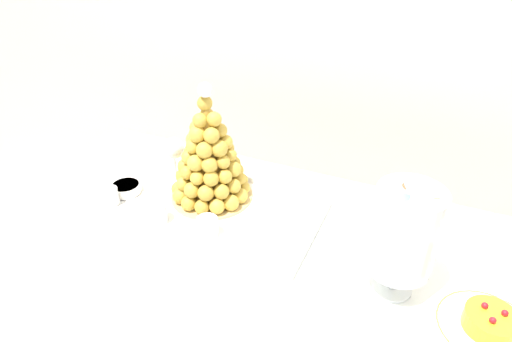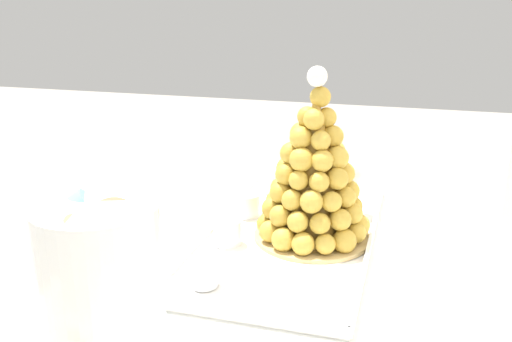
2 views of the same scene
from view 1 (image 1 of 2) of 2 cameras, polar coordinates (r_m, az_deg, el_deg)
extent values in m
cube|color=silver|center=(1.77, 11.87, 20.84)|extent=(4.80, 0.10, 2.50)
cylinder|color=brown|center=(1.92, -14.91, -7.42)|extent=(0.04, 0.04, 0.78)
cylinder|color=brown|center=(1.63, 26.25, -18.71)|extent=(0.04, 0.04, 0.78)
cube|color=brown|center=(1.18, -1.39, -9.41)|extent=(1.41, 0.73, 0.02)
cube|color=white|center=(1.17, -1.40, -8.99)|extent=(1.47, 0.79, 0.00)
cube|color=white|center=(1.55, 4.99, -4.05)|extent=(1.47, 0.01, 0.27)
cube|color=white|center=(1.65, -25.12, -4.92)|extent=(0.01, 0.79, 0.27)
cube|color=white|center=(1.29, -6.81, -4.60)|extent=(0.67, 0.34, 0.01)
cube|color=white|center=(1.18, -11.03, -8.54)|extent=(0.67, 0.01, 0.02)
cube|color=white|center=(1.41, -3.39, -0.50)|extent=(0.67, 0.01, 0.02)
cube|color=white|center=(1.46, -18.20, -0.86)|extent=(0.01, 0.34, 0.02)
cube|color=white|center=(1.18, 7.45, -8.06)|extent=(0.01, 0.34, 0.02)
cylinder|color=white|center=(1.29, -6.82, -4.46)|extent=(0.31, 0.31, 0.00)
cylinder|color=tan|center=(1.32, -5.76, -3.14)|extent=(0.24, 0.24, 0.01)
cone|color=#A9802E|center=(1.24, -6.13, 2.76)|extent=(0.16, 0.16, 0.30)
sphere|color=gold|center=(1.27, -2.06, -3.25)|extent=(0.05, 0.05, 0.05)
sphere|color=gold|center=(1.30, -1.64, -2.17)|extent=(0.04, 0.04, 0.04)
sphere|color=gold|center=(1.34, -2.04, -1.23)|extent=(0.05, 0.05, 0.05)
sphere|color=gold|center=(1.36, -3.15, -0.39)|extent=(0.04, 0.04, 0.04)
sphere|color=gold|center=(1.38, -4.71, -0.04)|extent=(0.05, 0.05, 0.05)
sphere|color=gold|center=(1.39, -6.46, -0.09)|extent=(0.05, 0.05, 0.05)
sphere|color=gold|center=(1.37, -8.10, -0.45)|extent=(0.05, 0.05, 0.05)
sphere|color=gold|center=(1.35, -9.34, -1.26)|extent=(0.04, 0.04, 0.04)
sphere|color=gold|center=(1.32, -9.94, -2.30)|extent=(0.05, 0.05, 0.05)
sphere|color=gold|center=(1.28, -9.76, -3.21)|extent=(0.05, 0.05, 0.05)
sphere|color=gold|center=(1.25, -8.73, -4.16)|extent=(0.04, 0.04, 0.04)
sphere|color=gold|center=(1.23, -7.06, -4.66)|extent=(0.04, 0.04, 0.04)
sphere|color=gold|center=(1.23, -5.09, -4.58)|extent=(0.05, 0.05, 0.05)
sphere|color=gold|center=(1.24, -3.29, -4.14)|extent=(0.05, 0.05, 0.05)
sphere|color=gold|center=(1.28, -2.23, -0.97)|extent=(0.04, 0.04, 0.04)
sphere|color=gold|center=(1.31, -2.52, 0.10)|extent=(0.04, 0.04, 0.04)
sphere|color=gold|center=(1.34, -3.67, 0.83)|extent=(0.04, 0.04, 0.04)
sphere|color=gold|center=(1.36, -5.35, 1.11)|extent=(0.04, 0.04, 0.04)
sphere|color=gold|center=(1.35, -7.16, 0.97)|extent=(0.04, 0.04, 0.04)
sphere|color=gold|center=(1.33, -8.67, 0.34)|extent=(0.04, 0.04, 0.04)
sphere|color=gold|center=(1.30, -9.51, -0.63)|extent=(0.04, 0.04, 0.04)
sphere|color=gold|center=(1.27, -9.41, -1.71)|extent=(0.04, 0.04, 0.04)
sphere|color=gold|center=(1.23, -8.34, -2.49)|extent=(0.05, 0.05, 0.05)
sphere|color=gold|center=(1.22, -6.53, -2.87)|extent=(0.05, 0.05, 0.05)
sphere|color=gold|center=(1.22, -4.52, -2.67)|extent=(0.04, 0.04, 0.04)
sphere|color=gold|center=(1.24, -2.94, -1.98)|extent=(0.04, 0.04, 0.04)
sphere|color=gold|center=(1.28, -2.88, 1.07)|extent=(0.04, 0.04, 0.04)
sphere|color=gold|center=(1.31, -3.75, 1.82)|extent=(0.04, 0.04, 0.04)
sphere|color=gold|center=(1.33, -5.27, 2.13)|extent=(0.05, 0.05, 0.05)
sphere|color=gold|center=(1.32, -6.99, 2.11)|extent=(0.04, 0.04, 0.04)
sphere|color=gold|center=(1.31, -8.42, 1.45)|extent=(0.05, 0.05, 0.05)
sphere|color=gold|center=(1.28, -9.15, 0.59)|extent=(0.05, 0.05, 0.05)
sphere|color=gold|center=(1.24, -8.90, -0.21)|extent=(0.04, 0.04, 0.04)
sphere|color=gold|center=(1.22, -7.67, -0.94)|extent=(0.04, 0.04, 0.04)
sphere|color=gold|center=(1.20, -5.85, -1.00)|extent=(0.04, 0.04, 0.04)
sphere|color=gold|center=(1.22, -4.07, -0.72)|extent=(0.04, 0.04, 0.04)
sphere|color=gold|center=(1.24, -2.98, 0.22)|extent=(0.05, 0.05, 0.05)
sphere|color=gold|center=(1.27, -3.83, 2.94)|extent=(0.04, 0.04, 0.04)
sphere|color=gold|center=(1.30, -5.24, 3.40)|extent=(0.05, 0.05, 0.05)
sphere|color=gold|center=(1.30, -7.01, 3.28)|extent=(0.05, 0.05, 0.05)
sphere|color=gold|center=(1.28, -8.38, 2.57)|extent=(0.04, 0.04, 0.04)
sphere|color=gold|center=(1.24, -8.75, 1.78)|extent=(0.04, 0.04, 0.04)
sphere|color=gold|center=(1.21, -7.85, 1.03)|extent=(0.05, 0.05, 0.05)
sphere|color=gold|center=(1.20, -6.06, 0.80)|extent=(0.04, 0.04, 0.04)
sphere|color=gold|center=(1.21, -4.28, 1.16)|extent=(0.04, 0.04, 0.04)
sphere|color=gold|center=(1.24, -3.42, 2.04)|extent=(0.04, 0.04, 0.04)
sphere|color=gold|center=(1.26, -4.85, 4.45)|extent=(0.05, 0.05, 0.05)
sphere|color=gold|center=(1.27, -6.63, 4.63)|extent=(0.05, 0.05, 0.05)
sphere|color=gold|center=(1.25, -8.10, 4.08)|extent=(0.04, 0.04, 0.04)
sphere|color=gold|center=(1.21, -8.18, 3.20)|extent=(0.04, 0.04, 0.04)
sphere|color=gold|center=(1.19, -6.72, 2.71)|extent=(0.05, 0.05, 0.05)
sphere|color=gold|center=(1.20, -4.83, 2.92)|extent=(0.05, 0.05, 0.05)
sphere|color=gold|center=(1.23, -4.03, 3.76)|extent=(0.04, 0.04, 0.04)
sphere|color=gold|center=(1.24, -5.77, 5.95)|extent=(0.04, 0.04, 0.04)
sphere|color=gold|center=(1.23, -7.56, 5.58)|extent=(0.05, 0.05, 0.05)
sphere|color=gold|center=(1.20, -7.64, 4.75)|extent=(0.05, 0.05, 0.05)
sphere|color=gold|center=(1.18, -5.82, 4.60)|extent=(0.04, 0.04, 0.04)
sphere|color=gold|center=(1.21, -4.67, 5.28)|extent=(0.04, 0.04, 0.04)
sphere|color=gold|center=(1.22, -6.40, 7.22)|extent=(0.04, 0.04, 0.04)
sphere|color=gold|center=(1.19, -7.31, 6.52)|extent=(0.04, 0.04, 0.04)
sphere|color=gold|center=(1.19, -5.47, 6.71)|extent=(0.04, 0.04, 0.04)
sphere|color=gold|center=(1.19, -6.68, 8.76)|extent=(0.04, 0.04, 0.04)
sphere|color=white|center=(1.17, -6.63, 10.42)|extent=(0.04, 0.04, 0.04)
cylinder|color=silver|center=(1.34, -18.42, -3.12)|extent=(0.05, 0.05, 0.05)
cylinder|color=gold|center=(1.35, -18.33, -3.61)|extent=(0.04, 0.04, 0.02)
cylinder|color=#EAC166|center=(1.34, -18.45, -2.98)|extent=(0.04, 0.04, 0.02)
sphere|color=brown|center=(1.33, -18.88, -2.66)|extent=(0.01, 0.01, 0.01)
cylinder|color=silver|center=(1.24, -12.79, -5.36)|extent=(0.06, 0.06, 0.05)
cylinder|color=gold|center=(1.24, -12.71, -5.91)|extent=(0.05, 0.05, 0.02)
cylinder|color=#EAC166|center=(1.23, -12.81, -5.20)|extent=(0.05, 0.05, 0.02)
sphere|color=brown|center=(1.22, -12.90, -4.97)|extent=(0.02, 0.02, 0.02)
cylinder|color=silver|center=(1.17, -6.34, -7.22)|extent=(0.06, 0.06, 0.05)
cylinder|color=brown|center=(1.18, -6.30, -7.78)|extent=(0.05, 0.05, 0.02)
cylinder|color=#8C603D|center=(1.16, -6.35, -7.06)|extent=(0.05, 0.05, 0.02)
sphere|color=brown|center=(1.15, -6.38, -6.89)|extent=(0.02, 0.02, 0.02)
cylinder|color=silver|center=(1.12, 1.83, -9.15)|extent=(0.05, 0.05, 0.05)
cylinder|color=brown|center=(1.13, 1.82, -9.66)|extent=(0.04, 0.04, 0.02)
cylinder|color=#8C603D|center=(1.12, 1.83, -9.00)|extent=(0.04, 0.04, 0.01)
sphere|color=brown|center=(1.11, 1.94, -8.54)|extent=(0.01, 0.01, 0.01)
cylinder|color=white|center=(1.39, -16.53, -2.14)|extent=(0.09, 0.09, 0.03)
cylinder|color=#F2CC59|center=(1.38, -16.60, -1.76)|extent=(0.08, 0.08, 0.00)
cylinder|color=white|center=(1.09, 17.20, -14.27)|extent=(0.09, 0.09, 0.01)
cylinder|color=white|center=(1.07, 17.51, -12.93)|extent=(0.02, 0.02, 0.07)
cylinder|color=white|center=(0.98, 18.73, -7.37)|extent=(0.14, 0.14, 0.20)
cylinder|color=brown|center=(1.03, 19.17, -11.36)|extent=(0.06, 0.05, 0.06)
cylinder|color=#F9A54C|center=(1.05, 18.49, -10.21)|extent=(0.06, 0.06, 0.06)
cylinder|color=#9ED860|center=(1.03, 17.20, -10.76)|extent=(0.05, 0.05, 0.05)
cylinder|color=#9ED860|center=(1.02, 17.97, -11.58)|extent=(0.06, 0.05, 0.06)
cylinder|color=#9ED860|center=(1.03, 19.55, -9.78)|extent=(0.06, 0.06, 0.05)
cylinder|color=#72B2E0|center=(1.02, 17.64, -9.60)|extent=(0.07, 0.05, 0.07)
cylinder|color=#E54C47|center=(0.99, 17.94, -11.38)|extent=(0.07, 0.05, 0.08)
cylinder|color=#72B2E0|center=(1.02, 19.17, -8.38)|extent=(0.05, 0.06, 0.04)
cylinder|color=brown|center=(1.01, 17.28, -8.25)|extent=(0.06, 0.06, 0.03)
cylinder|color=#D199D8|center=(0.98, 17.97, -9.84)|extent=(0.05, 0.05, 0.03)
cylinder|color=#72B2E0|center=(0.99, 20.14, -9.89)|extent=(0.06, 0.05, 0.06)
cylinder|color=yellow|center=(1.01, 18.57, -6.95)|extent=(0.07, 0.06, 0.07)
cylinder|color=pink|center=(0.98, 17.86, -8.12)|extent=(0.06, 0.05, 0.06)
cylinder|color=#9ED860|center=(0.98, 19.82, -8.37)|extent=(0.06, 0.05, 0.05)
cylinder|color=#D199D8|center=(0.99, 17.83, -5.93)|extent=(0.07, 0.06, 0.07)
cylinder|color=#9ED860|center=(0.95, 18.62, -7.94)|extent=(0.05, 0.05, 0.04)
cylinder|color=#9ED860|center=(0.98, 20.13, -6.99)|extent=(0.05, 0.06, 0.04)
cylinder|color=#9ED860|center=(0.96, 18.19, -5.44)|extent=(0.06, 0.06, 0.05)
cylinder|color=brown|center=(0.93, 18.89, -7.06)|extent=(0.06, 0.06, 0.05)
cylinder|color=brown|center=(0.96, 20.83, -6.22)|extent=(0.07, 0.05, 0.07)
cylinder|color=#72B2E0|center=(0.98, 19.15, -5.12)|extent=(0.06, 0.06, 0.05)
cylinder|color=#9ED860|center=(0.94, 18.38, -4.73)|extent=(0.06, 0.05, 0.06)
cylinder|color=#F9A54C|center=(0.94, 19.49, -5.04)|extent=(0.05, 0.05, 0.05)
cylinder|color=#F9A54C|center=(0.96, 20.82, -4.50)|extent=(0.06, 0.06, 0.04)
cylinder|color=#E54C47|center=(0.96, 18.52, -3.78)|extent=(0.05, 0.05, 0.05)
cylinder|color=#72B2E0|center=(0.91, 18.14, -4.02)|extent=(0.07, 0.05, 0.07)
cylinder|color=#9ED860|center=(0.94, 21.93, -3.73)|extent=(0.05, 0.05, 0.05)
cylinder|color=brown|center=(0.95, 19.38, -2.66)|extent=(0.06, 0.05, 0.05)
cylinder|color=white|center=(1.08, 27.88, -17.65)|extent=(0.21, 0.21, 0.01)
torus|color=gold|center=(1.08, 27.92, -17.54)|extent=(0.21, 0.21, 0.00)
cylinder|color=yellow|center=(1.07, 28.19, -16.83)|extent=(0.11, 0.11, 0.04)
sphere|color=#A51923|center=(1.06, 29.62, -15.74)|extent=(0.01, 0.01, 0.01)
sphere|color=#A51923|center=(1.06, 27.60, -15.22)|extent=(0.01, 0.01, 0.01)
sphere|color=#A51923|center=(1.04, 28.41, -16.69)|extent=(0.01, 0.01, 0.01)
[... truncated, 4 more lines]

